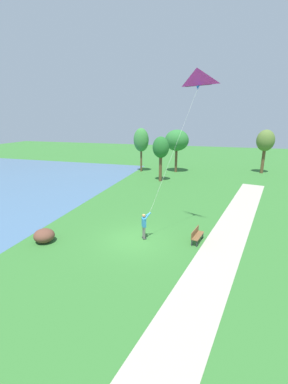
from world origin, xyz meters
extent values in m
plane|color=#33702D|center=(0.00, 0.00, 0.00)|extent=(120.00, 120.00, 0.00)
cube|color=#ADA393|center=(5.81, 2.00, 0.01)|extent=(8.73, 31.84, 0.02)
cube|color=#232328|center=(0.43, 0.46, 0.03)|extent=(0.26, 0.22, 0.06)
cylinder|color=slate|center=(0.42, 0.45, 0.45)|extent=(0.14, 0.14, 0.82)
cube|color=#232328|center=(0.56, 0.26, 0.03)|extent=(0.26, 0.22, 0.06)
cylinder|color=slate|center=(0.54, 0.25, 0.45)|extent=(0.14, 0.14, 0.82)
cube|color=teal|center=(0.48, 0.35, 1.16)|extent=(0.39, 0.46, 0.60)
sphere|color=tan|center=(0.48, 0.35, 1.62)|extent=(0.22, 0.22, 0.22)
ellipsoid|color=olive|center=(0.47, 0.34, 1.66)|extent=(0.31, 0.31, 0.13)
cylinder|color=teal|center=(0.62, 0.54, 1.61)|extent=(0.56, 0.11, 0.43)
cylinder|color=teal|center=(0.71, 0.39, 1.61)|extent=(0.36, 0.53, 0.43)
sphere|color=tan|center=(0.81, 0.54, 1.74)|extent=(0.10, 0.10, 0.10)
pyramid|color=#E02D9E|center=(3.23, 1.84, 10.02)|extent=(1.91, 1.25, 0.94)
cone|color=blue|center=(3.32, 2.05, 9.46)|extent=(0.27, 0.27, 0.22)
cylinder|color=black|center=(3.32, 2.05, 9.57)|extent=(1.62, 0.78, 0.02)
cylinder|color=silver|center=(2.06, 1.30, 5.58)|extent=(2.53, 1.52, 7.68)
cube|color=brown|center=(3.94, 0.85, 0.45)|extent=(0.73, 1.56, 0.05)
cube|color=brown|center=(3.76, 0.89, 0.68)|extent=(0.34, 1.48, 0.40)
cube|color=#2D2D33|center=(4.23, 1.47, 0.23)|extent=(0.07, 0.07, 0.45)
cube|color=#2D2D33|center=(3.92, 1.54, 0.23)|extent=(0.07, 0.07, 0.45)
cube|color=#2D2D33|center=(3.97, 0.16, 0.23)|extent=(0.07, 0.07, 0.45)
cube|color=#2D2D33|center=(3.65, 0.22, 0.23)|extent=(0.07, 0.07, 0.45)
cylinder|color=brown|center=(10.83, 25.42, 1.81)|extent=(0.43, 0.43, 3.63)
ellipsoid|color=#567033|center=(10.83, 25.42, 4.67)|extent=(2.44, 2.12, 2.99)
cylinder|color=brown|center=(-6.31, 21.63, 1.73)|extent=(0.28, 0.28, 3.47)
ellipsoid|color=#387F38|center=(-6.31, 21.63, 4.64)|extent=(2.23, 1.84, 3.35)
cylinder|color=brown|center=(-1.27, 22.69, 1.79)|extent=(0.36, 0.36, 3.58)
ellipsoid|color=#2D7533|center=(-1.27, 22.69, 4.63)|extent=(3.42, 2.99, 3.00)
cylinder|color=brown|center=(-2.16, 16.42, 1.67)|extent=(0.38, 0.38, 3.34)
ellipsoid|color=#236628|center=(-2.16, 16.42, 4.26)|extent=(2.04, 1.68, 2.61)
ellipsoid|color=brown|center=(-5.55, -1.96, 0.44)|extent=(1.33, 1.29, 0.88)
camera|label=1|loc=(4.95, -14.58, 7.74)|focal=24.03mm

